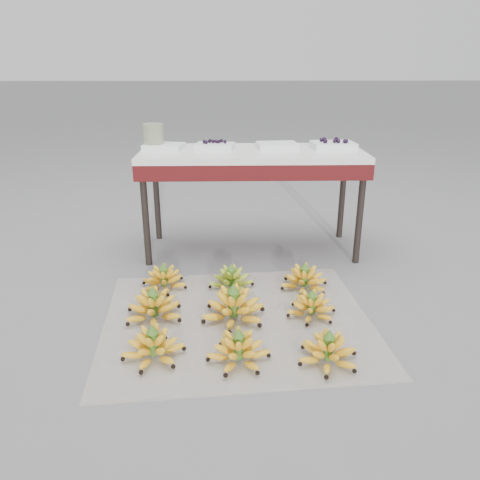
{
  "coord_description": "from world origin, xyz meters",
  "views": [
    {
      "loc": [
        -0.06,
        -1.99,
        1.15
      ],
      "look_at": [
        -0.0,
        0.25,
        0.3
      ],
      "focal_mm": 35.0,
      "sensor_mm": 36.0,
      "label": 1
    }
  ],
  "objects_px": {
    "bunch_back_left": "(164,280)",
    "bunch_back_right": "(304,280)",
    "bunch_mid_left": "(154,308)",
    "vendor_table": "(252,162)",
    "bunch_front_right": "(328,351)",
    "bunch_back_center": "(231,280)",
    "tray_left": "(215,146)",
    "glass_jar": "(153,137)",
    "tray_far_right": "(333,145)",
    "newspaper_mat": "(238,321)",
    "bunch_mid_right": "(311,307)",
    "tray_far_left": "(164,147)",
    "tray_right": "(277,146)",
    "bunch_front_left": "(153,347)",
    "bunch_mid_center": "(234,307)",
    "bunch_front_center": "(238,350)"
  },
  "relations": [
    {
      "from": "newspaper_mat",
      "to": "tray_left",
      "type": "relative_size",
      "value": 4.96
    },
    {
      "from": "bunch_back_right",
      "to": "bunch_mid_center",
      "type": "bearing_deg",
      "value": -139.54
    },
    {
      "from": "bunch_front_right",
      "to": "bunch_mid_left",
      "type": "xyz_separation_m",
      "value": [
        -0.76,
        0.37,
        0.01
      ]
    },
    {
      "from": "bunch_front_right",
      "to": "bunch_mid_center",
      "type": "height_order",
      "value": "bunch_mid_center"
    },
    {
      "from": "bunch_front_right",
      "to": "tray_far_right",
      "type": "bearing_deg",
      "value": 66.52
    },
    {
      "from": "tray_far_right",
      "to": "newspaper_mat",
      "type": "bearing_deg",
      "value": -122.79
    },
    {
      "from": "glass_jar",
      "to": "tray_right",
      "type": "bearing_deg",
      "value": 0.09
    },
    {
      "from": "bunch_mid_left",
      "to": "bunch_back_left",
      "type": "xyz_separation_m",
      "value": [
        0.01,
        0.32,
        -0.01
      ]
    },
    {
      "from": "bunch_back_center",
      "to": "vendor_table",
      "type": "distance_m",
      "value": 0.78
    },
    {
      "from": "bunch_front_center",
      "to": "bunch_mid_left",
      "type": "bearing_deg",
      "value": 138.09
    },
    {
      "from": "bunch_front_right",
      "to": "glass_jar",
      "type": "height_order",
      "value": "glass_jar"
    },
    {
      "from": "newspaper_mat",
      "to": "bunch_front_right",
      "type": "xyz_separation_m",
      "value": [
        0.36,
        -0.34,
        0.05
      ]
    },
    {
      "from": "bunch_mid_center",
      "to": "tray_left",
      "type": "relative_size",
      "value": 1.32
    },
    {
      "from": "bunch_front_left",
      "to": "tray_right",
      "type": "xyz_separation_m",
      "value": [
        0.62,
        1.24,
        0.61
      ]
    },
    {
      "from": "newspaper_mat",
      "to": "tray_right",
      "type": "height_order",
      "value": "tray_right"
    },
    {
      "from": "bunch_back_center",
      "to": "tray_left",
      "type": "distance_m",
      "value": 0.87
    },
    {
      "from": "bunch_mid_left",
      "to": "vendor_table",
      "type": "bearing_deg",
      "value": 53.12
    },
    {
      "from": "glass_jar",
      "to": "bunch_front_center",
      "type": "bearing_deg",
      "value": -68.98
    },
    {
      "from": "bunch_front_center",
      "to": "vendor_table",
      "type": "xyz_separation_m",
      "value": [
        0.11,
        1.23,
        0.52
      ]
    },
    {
      "from": "glass_jar",
      "to": "tray_left",
      "type": "bearing_deg",
      "value": -0.99
    },
    {
      "from": "newspaper_mat",
      "to": "tray_far_right",
      "type": "xyz_separation_m",
      "value": [
        0.61,
        0.95,
        0.67
      ]
    },
    {
      "from": "bunch_mid_left",
      "to": "bunch_mid_right",
      "type": "height_order",
      "value": "bunch_mid_left"
    },
    {
      "from": "bunch_back_right",
      "to": "tray_left",
      "type": "bearing_deg",
      "value": 129.47
    },
    {
      "from": "tray_right",
      "to": "bunch_front_left",
      "type": "bearing_deg",
      "value": -116.43
    },
    {
      "from": "bunch_back_right",
      "to": "tray_left",
      "type": "xyz_separation_m",
      "value": [
        -0.49,
        0.62,
        0.61
      ]
    },
    {
      "from": "bunch_mid_right",
      "to": "bunch_back_right",
      "type": "distance_m",
      "value": 0.29
    },
    {
      "from": "bunch_back_right",
      "to": "tray_far_left",
      "type": "height_order",
      "value": "tray_far_left"
    },
    {
      "from": "bunch_mid_left",
      "to": "bunch_back_left",
      "type": "height_order",
      "value": "bunch_mid_left"
    },
    {
      "from": "bunch_mid_left",
      "to": "bunch_front_center",
      "type": "bearing_deg",
      "value": -48.89
    },
    {
      "from": "bunch_back_left",
      "to": "bunch_back_right",
      "type": "height_order",
      "value": "bunch_back_right"
    },
    {
      "from": "newspaper_mat",
      "to": "bunch_front_center",
      "type": "relative_size",
      "value": 4.88
    },
    {
      "from": "bunch_back_center",
      "to": "vendor_table",
      "type": "relative_size",
      "value": 0.21
    },
    {
      "from": "newspaper_mat",
      "to": "bunch_back_left",
      "type": "bearing_deg",
      "value": 138.39
    },
    {
      "from": "tray_far_right",
      "to": "bunch_front_right",
      "type": "bearing_deg",
      "value": -100.93
    },
    {
      "from": "bunch_front_center",
      "to": "bunch_mid_right",
      "type": "relative_size",
      "value": 0.95
    },
    {
      "from": "newspaper_mat",
      "to": "glass_jar",
      "type": "height_order",
      "value": "glass_jar"
    },
    {
      "from": "newspaper_mat",
      "to": "bunch_front_left",
      "type": "distance_m",
      "value": 0.46
    },
    {
      "from": "bunch_mid_right",
      "to": "bunch_mid_center",
      "type": "bearing_deg",
      "value": 174.45
    },
    {
      "from": "bunch_mid_right",
      "to": "bunch_back_right",
      "type": "height_order",
      "value": "bunch_back_right"
    },
    {
      "from": "bunch_front_left",
      "to": "bunch_mid_center",
      "type": "distance_m",
      "value": 0.45
    },
    {
      "from": "bunch_front_left",
      "to": "bunch_back_left",
      "type": "height_order",
      "value": "bunch_front_left"
    },
    {
      "from": "glass_jar",
      "to": "bunch_front_left",
      "type": "bearing_deg",
      "value": -83.6
    },
    {
      "from": "bunch_mid_left",
      "to": "tray_right",
      "type": "relative_size",
      "value": 1.21
    },
    {
      "from": "bunch_front_center",
      "to": "glass_jar",
      "type": "xyz_separation_m",
      "value": [
        -0.49,
        1.27,
        0.67
      ]
    },
    {
      "from": "tray_far_left",
      "to": "tray_left",
      "type": "xyz_separation_m",
      "value": [
        0.31,
        0.0,
        0.0
      ]
    },
    {
      "from": "bunch_back_left",
      "to": "bunch_front_left",
      "type": "bearing_deg",
      "value": -110.72
    },
    {
      "from": "bunch_front_center",
      "to": "bunch_back_left",
      "type": "height_order",
      "value": "bunch_front_center"
    },
    {
      "from": "bunch_back_right",
      "to": "bunch_back_center",
      "type": "bearing_deg",
      "value": 179.29
    },
    {
      "from": "bunch_back_left",
      "to": "bunch_mid_right",
      "type": "bearing_deg",
      "value": -47.02
    },
    {
      "from": "tray_left",
      "to": "glass_jar",
      "type": "distance_m",
      "value": 0.38
    }
  ]
}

